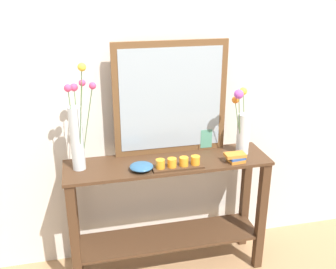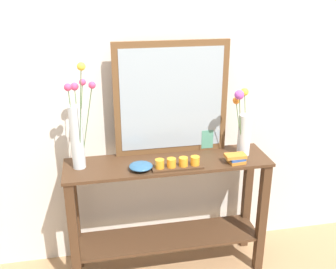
% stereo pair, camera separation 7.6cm
% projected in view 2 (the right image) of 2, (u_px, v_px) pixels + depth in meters
% --- Properties ---
extents(ground_plane, '(7.00, 6.00, 0.02)m').
position_uv_depth(ground_plane, '(168.00, 267.00, 2.82)').
color(ground_plane, '#A87F56').
extents(wall_back, '(6.40, 0.08, 2.70)m').
position_uv_depth(wall_back, '(159.00, 70.00, 2.59)').
color(wall_back, silver).
rests_on(wall_back, ground).
extents(console_table, '(1.31, 0.35, 0.83)m').
position_uv_depth(console_table, '(168.00, 205.00, 2.63)').
color(console_table, '#472D1C').
rests_on(console_table, ground).
extents(mirror_leaning, '(0.74, 0.03, 0.74)m').
position_uv_depth(mirror_leaning, '(172.00, 99.00, 2.52)').
color(mirror_leaning, brown).
rests_on(mirror_leaning, console_table).
extents(tall_vase_left, '(0.18, 0.24, 0.67)m').
position_uv_depth(tall_vase_left, '(77.00, 130.00, 2.34)').
color(tall_vase_left, silver).
rests_on(tall_vase_left, console_table).
extents(vase_right, '(0.15, 0.19, 0.46)m').
position_uv_depth(vase_right, '(243.00, 128.00, 2.54)').
color(vase_right, silver).
rests_on(vase_right, console_table).
extents(candle_tray, '(0.32, 0.09, 0.07)m').
position_uv_depth(candle_tray, '(177.00, 164.00, 2.42)').
color(candle_tray, '#472D1C').
rests_on(candle_tray, console_table).
extents(picture_frame_small, '(0.10, 0.01, 0.15)m').
position_uv_depth(picture_frame_small, '(207.00, 139.00, 2.66)').
color(picture_frame_small, brown).
rests_on(picture_frame_small, console_table).
extents(decorative_bowl, '(0.14, 0.14, 0.04)m').
position_uv_depth(decorative_bowl, '(141.00, 166.00, 2.39)').
color(decorative_bowl, '#2D5B84').
rests_on(decorative_bowl, console_table).
extents(book_stack, '(0.13, 0.10, 0.06)m').
position_uv_depth(book_stack, '(236.00, 158.00, 2.49)').
color(book_stack, orange).
rests_on(book_stack, console_table).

